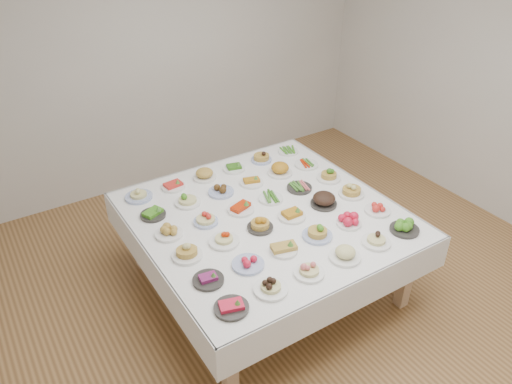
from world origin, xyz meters
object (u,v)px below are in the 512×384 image
display_table (266,221)px  dish_0 (231,305)px  dish_35 (288,151)px  dish_18 (169,231)px

display_table → dish_0: 1.10m
dish_0 → dish_35: dish_0 is taller
dish_0 → dish_35: size_ratio=1.13×
dish_18 → dish_35: bearing=22.0°
dish_0 → dish_18: 0.93m
dish_18 → dish_35: 1.69m
display_table → dish_35: (0.79, 0.79, 0.09)m
dish_0 → dish_35: 2.21m
display_table → dish_35: 1.12m
dish_0 → dish_18: dish_0 is taller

